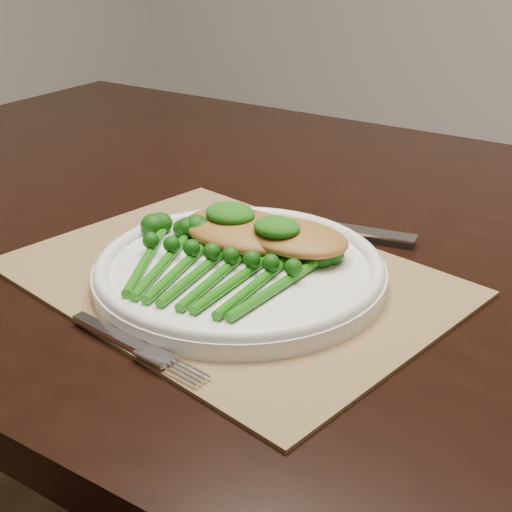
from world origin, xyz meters
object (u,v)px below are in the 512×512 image
Objects in this scene: dinner_plate at (240,269)px; chicken_fillet_left at (242,230)px; dining_table at (314,473)px; placemat at (230,278)px; broccolini_bundle at (210,272)px.

chicken_fillet_left is at bearing 124.03° from dinner_plate.
dining_table is 3.91× the size of placemat.
placemat is at bearing 169.12° from dinner_plate.
placemat is 1.48× the size of dinner_plate.
dining_table is 0.43m from dinner_plate.
broccolini_bundle is (-0.01, -0.03, 0.01)m from dinner_plate.
dining_table is 0.45m from broccolini_bundle.
dining_table is 7.79× the size of broccolini_bundle.
chicken_fillet_left is (-0.03, 0.05, 0.02)m from dinner_plate.
chicken_fillet_left is at bearing 118.72° from placemat.
dining_table is at bearing 95.25° from placemat.
chicken_fillet_left reaches higher than dinner_plate.
placemat is (-0.01, -0.17, 0.37)m from dining_table.
placemat is 3.08× the size of chicken_fillet_left.
dining_table is at bearing 91.95° from dinner_plate.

